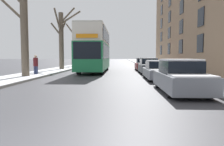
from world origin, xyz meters
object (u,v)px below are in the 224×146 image
(double_decker_bus, at_px, (95,48))
(pedestrian_left_sidewalk, at_px, (36,64))
(bare_tree_left_0, at_px, (24,23))
(parked_car_1, at_px, (159,71))
(parked_car_3, at_px, (143,65))
(bare_tree_left_1, at_px, (62,38))
(bare_tree_left_3, at_px, (87,50))
(parked_car_2, at_px, (149,66))
(bare_tree_left_2, at_px, (79,45))
(parked_car_0, at_px, (180,77))

(double_decker_bus, xyz_separation_m, pedestrian_left_sidewalk, (-4.33, -4.77, -1.57))
(bare_tree_left_0, relative_size, parked_car_1, 1.87)
(parked_car_3, bearing_deg, pedestrian_left_sidewalk, -139.83)
(bare_tree_left_0, distance_m, bare_tree_left_1, 9.52)
(bare_tree_left_3, bearing_deg, parked_car_2, -69.18)
(bare_tree_left_2, relative_size, pedestrian_left_sidewalk, 4.13)
(bare_tree_left_3, relative_size, double_decker_bus, 0.56)
(pedestrian_left_sidewalk, bearing_deg, parked_car_3, 46.35)
(bare_tree_left_0, bearing_deg, parked_car_1, -4.13)
(bare_tree_left_0, relative_size, bare_tree_left_3, 1.43)
(bare_tree_left_3, bearing_deg, parked_car_3, -64.72)
(bare_tree_left_1, height_order, parked_car_2, bare_tree_left_1)
(bare_tree_left_3, xyz_separation_m, parked_car_2, (9.84, -25.88, -2.30))
(double_decker_bus, distance_m, parked_car_3, 6.57)
(bare_tree_left_0, bearing_deg, parked_car_2, 26.34)
(bare_tree_left_0, bearing_deg, double_decker_bus, 55.57)
(bare_tree_left_3, bearing_deg, parked_car_1, -72.62)
(bare_tree_left_0, bearing_deg, bare_tree_left_3, 90.10)
(parked_car_1, height_order, pedestrian_left_sidewalk, pedestrian_left_sidewalk)
(bare_tree_left_2, bearing_deg, bare_tree_left_1, -89.47)
(bare_tree_left_0, xyz_separation_m, bare_tree_left_2, (0.13, 20.18, -0.53))
(parked_car_0, relative_size, parked_car_3, 1.12)
(bare_tree_left_1, bearing_deg, parked_car_2, -26.00)
(parked_car_1, bearing_deg, bare_tree_left_2, 114.82)
(bare_tree_left_0, height_order, bare_tree_left_3, bare_tree_left_0)
(parked_car_3, bearing_deg, parked_car_2, -90.00)
(bare_tree_left_0, xyz_separation_m, parked_car_2, (9.79, 4.85, -3.40))
(double_decker_bus, distance_m, parked_car_1, 9.17)
(double_decker_bus, bearing_deg, parked_car_3, 32.39)
(bare_tree_left_3, height_order, parked_car_3, bare_tree_left_3)
(bare_tree_left_3, distance_m, parked_car_1, 33.02)
(bare_tree_left_1, distance_m, parked_car_2, 11.08)
(parked_car_2, bearing_deg, parked_car_1, -90.00)
(bare_tree_left_1, distance_m, bare_tree_left_3, 21.23)
(bare_tree_left_0, bearing_deg, bare_tree_left_1, 88.65)
(bare_tree_left_3, relative_size, parked_car_2, 1.27)
(parked_car_3, height_order, pedestrian_left_sidewalk, pedestrian_left_sidewalk)
(bare_tree_left_1, height_order, pedestrian_left_sidewalk, bare_tree_left_1)
(double_decker_bus, relative_size, parked_car_0, 2.34)
(bare_tree_left_1, height_order, double_decker_bus, bare_tree_left_1)
(bare_tree_left_0, height_order, double_decker_bus, bare_tree_left_0)
(bare_tree_left_2, height_order, pedestrian_left_sidewalk, bare_tree_left_2)
(bare_tree_left_3, height_order, pedestrian_left_sidewalk, bare_tree_left_3)
(parked_car_2, bearing_deg, bare_tree_left_0, -153.66)
(bare_tree_left_0, xyz_separation_m, parked_car_3, (9.79, 9.89, -3.41))
(bare_tree_left_3, relative_size, pedestrian_left_sidewalk, 3.32)
(double_decker_bus, height_order, pedestrian_left_sidewalk, double_decker_bus)
(bare_tree_left_2, xyz_separation_m, parked_car_2, (9.66, -15.34, -2.87))
(parked_car_3, xyz_separation_m, pedestrian_left_sidewalk, (-9.65, -8.15, 0.28))
(bare_tree_left_2, height_order, bare_tree_left_3, bare_tree_left_2)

